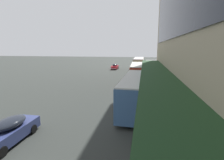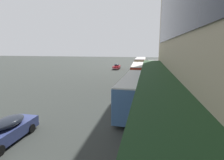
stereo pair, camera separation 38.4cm
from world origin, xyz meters
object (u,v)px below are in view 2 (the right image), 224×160
object	(u,v)px
sedan_second_mid	(117,66)
sedan_lead_mid	(7,130)
transit_bus_kerbside_rear	(140,63)
transit_bus_kerbside_front	(139,72)
transit_bus_kerbside_far	(135,90)

from	to	relation	value
sedan_second_mid	sedan_lead_mid	bearing A→B (deg)	-90.37
transit_bus_kerbside_rear	transit_bus_kerbside_front	bearing A→B (deg)	-88.57
transit_bus_kerbside_front	sedan_second_mid	bearing A→B (deg)	110.26
sedan_lead_mid	sedan_second_mid	distance (m)	41.40
transit_bus_kerbside_rear	sedan_second_mid	bearing A→B (deg)	164.30
transit_bus_kerbside_front	transit_bus_kerbside_far	xyz separation A→B (m)	(0.17, -12.99, -0.06)
sedan_lead_mid	transit_bus_kerbside_far	bearing A→B (deg)	46.65
transit_bus_kerbside_front	sedan_lead_mid	bearing A→B (deg)	-109.82
transit_bus_kerbside_front	transit_bus_kerbside_far	distance (m)	12.99
sedan_lead_mid	sedan_second_mid	size ratio (longest dim) A/B	1.01
transit_bus_kerbside_front	sedan_second_mid	distance (m)	21.44
sedan_second_mid	transit_bus_kerbside_rear	bearing A→B (deg)	-15.70
transit_bus_kerbside_front	transit_bus_kerbside_far	bearing A→B (deg)	-89.26
transit_bus_kerbside_front	transit_bus_kerbside_far	size ratio (longest dim) A/B	0.91
transit_bus_kerbside_front	sedan_second_mid	size ratio (longest dim) A/B	2.08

